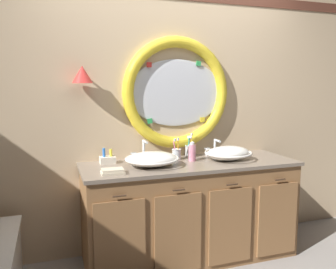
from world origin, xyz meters
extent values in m
cube|color=#D6B78E|center=(0.00, 0.59, 1.30)|extent=(6.40, 0.08, 2.60)
ellipsoid|color=silver|center=(0.06, 0.54, 1.45)|extent=(0.92, 0.02, 0.61)
torus|color=yellow|center=(0.06, 0.53, 1.45)|extent=(1.02, 0.10, 1.02)
cube|color=silver|center=(0.51, 0.52, 1.41)|extent=(0.05, 0.01, 0.05)
cube|color=green|center=(0.27, 0.52, 1.72)|extent=(0.05, 0.01, 0.05)
cube|color=red|center=(-0.21, 0.52, 1.70)|extent=(0.04, 0.01, 0.04)
cube|color=orange|center=(-0.40, 0.52, 1.48)|extent=(0.04, 0.01, 0.04)
cube|color=green|center=(-0.21, 0.52, 1.20)|extent=(0.05, 0.01, 0.05)
cube|color=yellow|center=(0.31, 0.52, 1.20)|extent=(0.05, 0.01, 0.05)
cylinder|color=#4C3823|center=(-0.79, 0.51, 1.63)|extent=(0.02, 0.09, 0.02)
cone|color=red|center=(-0.79, 0.46, 1.61)|extent=(0.17, 0.17, 0.14)
cube|color=olive|center=(0.07, 0.24, 0.42)|extent=(1.83, 0.62, 0.83)
cube|color=gray|center=(0.07, 0.24, 0.85)|extent=(1.87, 0.65, 0.03)
cube|color=gray|center=(0.07, 0.54, 0.77)|extent=(1.83, 0.02, 0.11)
cube|color=olive|center=(-0.61, -0.08, 0.37)|extent=(0.38, 0.02, 0.63)
cylinder|color=#422D1E|center=(-0.61, -0.09, 0.73)|extent=(0.10, 0.01, 0.01)
cube|color=olive|center=(-0.15, -0.08, 0.37)|extent=(0.38, 0.02, 0.63)
cylinder|color=#422D1E|center=(-0.15, -0.09, 0.73)|extent=(0.10, 0.01, 0.01)
cube|color=olive|center=(0.30, -0.08, 0.37)|extent=(0.38, 0.02, 0.63)
cylinder|color=#422D1E|center=(0.30, -0.09, 0.73)|extent=(0.10, 0.01, 0.01)
cube|color=olive|center=(0.76, -0.08, 0.37)|extent=(0.38, 0.02, 0.63)
cylinder|color=#422D1E|center=(0.76, -0.09, 0.73)|extent=(0.10, 0.01, 0.01)
ellipsoid|color=white|center=(-0.28, 0.21, 0.92)|extent=(0.43, 0.33, 0.12)
torus|color=white|center=(-0.28, 0.21, 0.92)|extent=(0.45, 0.45, 0.02)
cylinder|color=silver|center=(-0.28, 0.21, 0.92)|extent=(0.03, 0.03, 0.01)
ellipsoid|color=white|center=(0.43, 0.21, 0.92)|extent=(0.40, 0.27, 0.13)
torus|color=white|center=(0.43, 0.21, 0.93)|extent=(0.42, 0.42, 0.02)
cylinder|color=silver|center=(0.43, 0.21, 0.93)|extent=(0.03, 0.03, 0.01)
cylinder|color=silver|center=(-0.28, 0.48, 0.87)|extent=(0.05, 0.05, 0.02)
cylinder|color=silver|center=(-0.28, 0.48, 0.96)|extent=(0.02, 0.02, 0.15)
sphere|color=silver|center=(-0.28, 0.48, 1.03)|extent=(0.03, 0.03, 0.03)
cylinder|color=silver|center=(-0.28, 0.42, 1.03)|extent=(0.02, 0.11, 0.02)
cylinder|color=silver|center=(-0.37, 0.48, 0.89)|extent=(0.04, 0.04, 0.06)
cylinder|color=silver|center=(-0.18, 0.48, 0.89)|extent=(0.04, 0.04, 0.06)
cube|color=silver|center=(-0.37, 0.48, 0.92)|extent=(0.05, 0.01, 0.01)
cube|color=silver|center=(-0.18, 0.48, 0.92)|extent=(0.05, 0.01, 0.01)
cylinder|color=silver|center=(0.43, 0.48, 0.87)|extent=(0.05, 0.05, 0.02)
cylinder|color=silver|center=(0.43, 0.48, 0.94)|extent=(0.02, 0.02, 0.12)
sphere|color=silver|center=(0.43, 0.48, 1.00)|extent=(0.03, 0.03, 0.03)
cylinder|color=silver|center=(0.43, 0.42, 1.00)|extent=(0.02, 0.11, 0.02)
cylinder|color=silver|center=(0.35, 0.48, 0.89)|extent=(0.04, 0.04, 0.06)
cylinder|color=silver|center=(0.51, 0.48, 0.89)|extent=(0.04, 0.04, 0.06)
cube|color=silver|center=(0.35, 0.48, 0.92)|extent=(0.05, 0.01, 0.01)
cube|color=silver|center=(0.51, 0.48, 0.92)|extent=(0.05, 0.01, 0.01)
cylinder|color=silver|center=(0.00, 0.38, 0.91)|extent=(0.08, 0.08, 0.09)
torus|color=silver|center=(0.00, 0.38, 0.95)|extent=(0.09, 0.09, 0.01)
cylinder|color=orange|center=(0.01, 0.38, 0.95)|extent=(0.01, 0.02, 0.16)
cube|color=white|center=(0.01, 0.38, 1.05)|extent=(0.02, 0.02, 0.02)
cylinder|color=pink|center=(-0.02, 0.38, 0.95)|extent=(0.03, 0.03, 0.16)
cube|color=white|center=(-0.02, 0.38, 1.04)|extent=(0.02, 0.02, 0.03)
cylinder|color=silver|center=(0.16, 0.46, 0.91)|extent=(0.08, 0.08, 0.10)
torus|color=silver|center=(0.16, 0.46, 0.96)|extent=(0.09, 0.09, 0.01)
cylinder|color=#E0383D|center=(0.18, 0.45, 0.97)|extent=(0.02, 0.01, 0.19)
cube|color=white|center=(0.18, 0.45, 1.07)|extent=(0.02, 0.02, 0.02)
cylinder|color=#19ADB2|center=(0.16, 0.48, 0.95)|extent=(0.02, 0.03, 0.16)
cube|color=white|center=(0.16, 0.48, 1.04)|extent=(0.02, 0.02, 0.02)
cylinder|color=#19ADB2|center=(0.14, 0.45, 0.95)|extent=(0.03, 0.02, 0.16)
cube|color=white|center=(0.14, 0.45, 1.05)|extent=(0.02, 0.02, 0.02)
cylinder|color=yellow|center=(0.16, 0.44, 0.95)|extent=(0.02, 0.03, 0.16)
cube|color=white|center=(0.16, 0.44, 1.05)|extent=(0.02, 0.02, 0.03)
cylinder|color=pink|center=(0.11, 0.28, 0.93)|extent=(0.06, 0.06, 0.15)
cylinder|color=silver|center=(0.11, 0.28, 1.02)|extent=(0.04, 0.04, 0.02)
cylinder|color=silver|center=(0.11, 0.27, 1.03)|extent=(0.01, 0.04, 0.01)
cube|color=beige|center=(-0.63, 0.05, 0.87)|extent=(0.17, 0.12, 0.02)
cube|color=beige|center=(-0.63, 0.05, 0.89)|extent=(0.16, 0.11, 0.02)
cube|color=beige|center=(-0.61, 0.43, 0.89)|extent=(0.13, 0.10, 0.06)
cylinder|color=blue|center=(-0.64, 0.43, 0.96)|extent=(0.02, 0.02, 0.07)
cylinder|color=yellow|center=(-0.58, 0.43, 0.95)|extent=(0.02, 0.02, 0.06)
camera|label=1|loc=(-1.07, -2.50, 1.52)|focal=37.36mm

